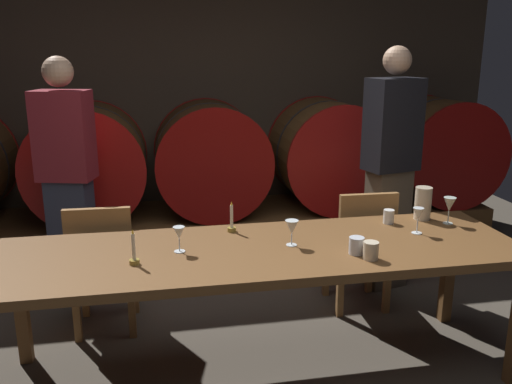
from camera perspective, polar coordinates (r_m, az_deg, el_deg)
back_wall at (r=5.36m, az=-5.25°, el=8.81°), size 5.65×0.24×2.49m
barrel_shelf at (r=5.06m, az=-4.34°, el=-3.90°), size 5.09×0.90×0.36m
wine_barrel_left at (r=4.89m, az=-17.20°, el=2.95°), size 0.99×0.85×0.99m
wine_barrel_center at (r=4.88m, az=-4.80°, el=3.55°), size 0.99×0.85×0.99m
wine_barrel_right at (r=5.11m, az=7.58°, el=3.99°), size 0.99×0.85×0.99m
wine_barrel_far_right at (r=5.55m, az=18.55°, el=4.23°), size 0.99×0.85×0.99m
dining_table at (r=2.99m, az=0.57°, el=-7.03°), size 2.87×0.86×0.76m
chair_left at (r=3.63m, az=-15.78°, el=-7.11°), size 0.41×0.41×0.88m
chair_right at (r=3.87m, az=10.96°, el=-5.37°), size 0.41×0.41×0.88m
guest_left at (r=4.13m, az=-19.16°, el=1.42°), size 0.43×0.33×1.76m
guest_right at (r=4.18m, az=13.90°, el=2.46°), size 0.43×0.33×1.83m
candle_left at (r=2.80m, az=-12.68°, el=-6.46°), size 0.05×0.05×0.19m
candle_right at (r=3.21m, az=-2.57°, el=-3.32°), size 0.05×0.05×0.19m
pitcher at (r=3.58m, az=17.11°, el=-1.14°), size 0.10×0.10×0.21m
wine_glass_far_left at (r=2.91m, az=-8.08°, el=-4.38°), size 0.06×0.06×0.14m
wine_glass_center_left at (r=2.98m, az=3.78°, el=-3.78°), size 0.07×0.07×0.14m
wine_glass_center_right at (r=3.29m, az=16.65°, el=-2.31°), size 0.06×0.06×0.16m
wine_glass_far_right at (r=3.53m, az=19.63°, el=-1.29°), size 0.08×0.08×0.17m
cup_left at (r=2.92m, az=10.50°, el=-5.54°), size 0.08×0.08×0.09m
cup_center at (r=2.86m, az=11.95°, el=-6.02°), size 0.08×0.08×0.09m
cup_right at (r=3.45m, az=13.75°, el=-2.52°), size 0.07×0.07×0.09m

